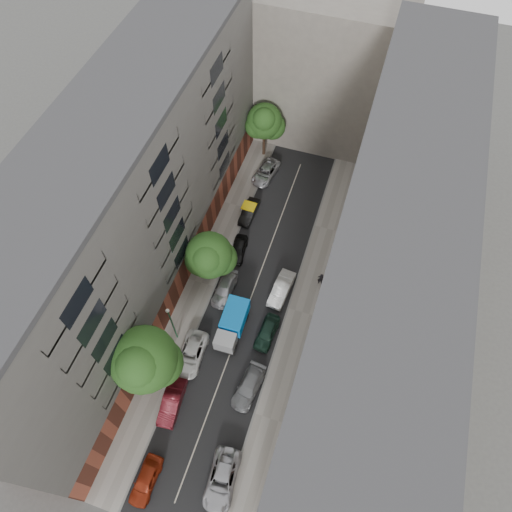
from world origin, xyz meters
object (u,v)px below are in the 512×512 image
at_px(car_right_0, 222,479).
at_px(car_right_2, 267,332).
at_px(car_left_1, 172,402).
at_px(tree_near, 145,362).
at_px(car_right_3, 281,289).
at_px(lamp_post, 171,321).
at_px(pedestrian, 321,279).
at_px(car_left_6, 266,172).
at_px(tree_far, 265,123).
at_px(car_left_4, 238,249).
at_px(car_left_5, 249,212).
at_px(tarp_truck, 232,324).
at_px(car_left_2, 191,354).
at_px(car_left_3, 225,289).
at_px(car_left_0, 146,480).
at_px(car_right_1, 249,387).
at_px(tree_mid, 210,257).

height_order(car_right_0, car_right_2, car_right_0).
bearing_deg(car_right_2, car_right_0, -84.34).
height_order(car_left_1, tree_near, tree_near).
xyz_separation_m(car_right_0, car_right_3, (-0.35, 18.60, 0.03)).
height_order(lamp_post, pedestrian, lamp_post).
distance_m(car_right_3, pedestrian, 4.23).
bearing_deg(car_right_3, car_right_0, -83.32).
height_order(car_right_0, car_right_3, car_right_3).
height_order(car_left_6, car_right_3, car_right_3).
xyz_separation_m(car_left_6, car_right_2, (6.40, -20.03, 0.03)).
relative_size(car_left_1, car_right_3, 0.99).
bearing_deg(tree_far, car_left_4, -83.22).
height_order(car_left_5, lamp_post, lamp_post).
bearing_deg(car_left_5, pedestrian, -30.39).
distance_m(car_left_5, pedestrian, 11.86).
xyz_separation_m(tarp_truck, car_left_2, (-2.79, -3.88, -0.65)).
height_order(car_right_0, tree_far, tree_far).
bearing_deg(car_left_6, car_right_3, -58.29).
relative_size(car_right_0, tree_near, 0.53).
relative_size(car_left_3, lamp_post, 0.72).
height_order(car_left_0, car_right_2, car_left_0).
relative_size(car_left_4, car_right_1, 0.84).
relative_size(car_left_4, tree_far, 0.50).
bearing_deg(car_left_6, car_left_1, -80.85).
xyz_separation_m(car_left_3, tree_far, (-2.05, 20.09, 4.67)).
height_order(car_left_4, car_left_5, car_left_5).
relative_size(car_left_4, car_right_0, 0.75).
bearing_deg(car_right_3, car_left_3, -156.59).
distance_m(car_right_3, tree_far, 20.34).
bearing_deg(car_right_1, car_right_2, 97.22).
bearing_deg(tree_far, car_left_2, -87.00).
bearing_deg(car_right_0, car_left_4, 101.25).
xyz_separation_m(car_left_6, tree_mid, (-0.90, -15.73, 3.77)).
distance_m(car_left_2, tree_far, 28.11).
height_order(tarp_truck, car_left_1, tarp_truck).
relative_size(car_left_3, car_left_4, 1.15).
height_order(car_right_3, lamp_post, lamp_post).
height_order(car_left_5, tree_far, tree_far).
bearing_deg(pedestrian, car_right_3, 30.46).
bearing_deg(car_left_1, car_left_6, 85.44).
relative_size(tree_mid, tree_far, 0.89).
bearing_deg(car_right_2, car_left_6, 111.88).
bearing_deg(tree_mid, tree_far, 91.03).
bearing_deg(tree_near, lamp_post, 93.18).
distance_m(car_right_0, car_right_2, 13.57).
bearing_deg(tree_mid, tarp_truck, -50.82).
distance_m(car_left_2, lamp_post, 4.12).
distance_m(car_left_4, tree_near, 17.39).
bearing_deg(tarp_truck, car_left_4, 103.70).
bearing_deg(tree_mid, car_left_3, -32.04).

